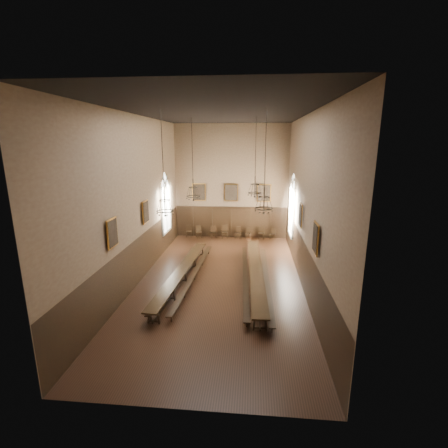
# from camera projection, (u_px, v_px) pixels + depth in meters

# --- Properties ---
(floor) EXTENTS (9.00, 18.00, 0.02)m
(floor) POSITION_uv_depth(u_px,v_px,m) (220.00, 282.00, 18.12)
(floor) COLOR black
(floor) RESTS_ON ground
(ceiling) EXTENTS (9.00, 18.00, 0.02)m
(ceiling) POSITION_uv_depth(u_px,v_px,m) (219.00, 112.00, 15.93)
(ceiling) COLOR black
(ceiling) RESTS_ON ground
(wall_back) EXTENTS (9.00, 0.02, 9.00)m
(wall_back) POSITION_uv_depth(u_px,v_px,m) (231.00, 182.00, 25.73)
(wall_back) COLOR #78634A
(wall_back) RESTS_ON ground
(wall_front) EXTENTS (9.00, 0.02, 9.00)m
(wall_front) POSITION_uv_depth(u_px,v_px,m) (183.00, 265.00, 8.32)
(wall_front) COLOR #78634A
(wall_front) RESTS_ON ground
(wall_left) EXTENTS (0.02, 18.00, 9.00)m
(wall_left) POSITION_uv_depth(u_px,v_px,m) (136.00, 201.00, 17.42)
(wall_left) COLOR #78634A
(wall_left) RESTS_ON ground
(wall_right) EXTENTS (0.02, 18.00, 9.00)m
(wall_right) POSITION_uv_depth(u_px,v_px,m) (307.00, 204.00, 16.63)
(wall_right) COLOR #78634A
(wall_right) RESTS_ON ground
(wainscot_panelling) EXTENTS (9.00, 18.00, 2.50)m
(wainscot_panelling) POSITION_uv_depth(u_px,v_px,m) (220.00, 261.00, 17.82)
(wainscot_panelling) COLOR black
(wainscot_panelling) RESTS_ON floor
(table_left) EXTENTS (1.30, 9.65, 0.75)m
(table_left) POSITION_uv_depth(u_px,v_px,m) (182.00, 276.00, 17.99)
(table_left) COLOR black
(table_left) RESTS_ON floor
(table_right) EXTENTS (1.10, 10.50, 0.82)m
(table_right) POSITION_uv_depth(u_px,v_px,m) (256.00, 276.00, 17.89)
(table_right) COLOR black
(table_right) RESTS_ON floor
(bench_left_outer) EXTENTS (0.53, 9.48, 0.43)m
(bench_left_outer) POSITION_uv_depth(u_px,v_px,m) (176.00, 275.00, 18.31)
(bench_left_outer) COLOR black
(bench_left_outer) RESTS_ON floor
(bench_left_inner) EXTENTS (0.72, 9.70, 0.44)m
(bench_left_inner) POSITION_uv_depth(u_px,v_px,m) (194.00, 275.00, 18.32)
(bench_left_inner) COLOR black
(bench_left_inner) RESTS_ON floor
(bench_right_inner) EXTENTS (0.68, 9.81, 0.44)m
(bench_right_inner) POSITION_uv_depth(u_px,v_px,m) (245.00, 278.00, 17.98)
(bench_right_inner) COLOR black
(bench_right_inner) RESTS_ON floor
(bench_right_outer) EXTENTS (0.43, 9.81, 0.44)m
(bench_right_outer) POSITION_uv_depth(u_px,v_px,m) (266.00, 281.00, 17.57)
(bench_right_outer) COLOR black
(bench_right_outer) RESTS_ON floor
(chair_0) EXTENTS (0.50, 0.50, 1.00)m
(chair_0) POSITION_uv_depth(u_px,v_px,m) (189.00, 234.00, 26.63)
(chair_0) COLOR black
(chair_0) RESTS_ON floor
(chair_1) EXTENTS (0.56, 0.56, 0.99)m
(chair_1) POSITION_uv_depth(u_px,v_px,m) (199.00, 234.00, 26.48)
(chair_1) COLOR black
(chair_1) RESTS_ON floor
(chair_2) EXTENTS (0.53, 0.53, 0.97)m
(chair_2) POSITION_uv_depth(u_px,v_px,m) (214.00, 234.00, 26.43)
(chair_2) COLOR black
(chair_2) RESTS_ON floor
(chair_3) EXTENTS (0.52, 0.52, 1.04)m
(chair_3) POSITION_uv_depth(u_px,v_px,m) (225.00, 234.00, 26.37)
(chair_3) COLOR black
(chair_3) RESTS_ON floor
(chair_4) EXTENTS (0.50, 0.50, 0.97)m
(chair_4) POSITION_uv_depth(u_px,v_px,m) (238.00, 235.00, 26.23)
(chair_4) COLOR black
(chair_4) RESTS_ON floor
(chair_5) EXTENTS (0.39, 0.39, 0.87)m
(chair_5) POSITION_uv_depth(u_px,v_px,m) (248.00, 235.00, 26.25)
(chair_5) COLOR black
(chair_5) RESTS_ON floor
(chair_6) EXTENTS (0.51, 0.51, 1.04)m
(chair_6) POSITION_uv_depth(u_px,v_px,m) (261.00, 235.00, 26.05)
(chair_6) COLOR black
(chair_6) RESTS_ON floor
(chair_7) EXTENTS (0.50, 0.50, 0.91)m
(chair_7) POSITION_uv_depth(u_px,v_px,m) (273.00, 236.00, 26.02)
(chair_7) COLOR black
(chair_7) RESTS_ON floor
(chandelier_back_left) EXTENTS (0.86, 0.86, 4.81)m
(chandelier_back_left) POSITION_uv_depth(u_px,v_px,m) (193.00, 191.00, 19.89)
(chandelier_back_left) COLOR black
(chandelier_back_left) RESTS_ON ceiling
(chandelier_back_right) EXTENTS (0.81, 0.81, 4.51)m
(chandelier_back_right) POSITION_uv_depth(u_px,v_px,m) (255.00, 188.00, 19.30)
(chandelier_back_right) COLOR black
(chandelier_back_right) RESTS_ON ceiling
(chandelier_front_left) EXTENTS (0.76, 0.76, 4.54)m
(chandelier_front_left) POSITION_uv_depth(u_px,v_px,m) (165.00, 204.00, 14.35)
(chandelier_front_left) COLOR black
(chandelier_front_left) RESTS_ON ceiling
(chandelier_front_right) EXTENTS (0.81, 0.81, 4.52)m
(chandelier_front_right) POSITION_uv_depth(u_px,v_px,m) (264.00, 202.00, 14.75)
(chandelier_front_right) COLOR black
(chandelier_front_right) RESTS_ON ceiling
(portrait_back_0) EXTENTS (1.10, 0.12, 1.40)m
(portrait_back_0) POSITION_uv_depth(u_px,v_px,m) (199.00, 192.00, 26.02)
(portrait_back_0) COLOR #B4792B
(portrait_back_0) RESTS_ON wall_back
(portrait_back_1) EXTENTS (1.10, 0.12, 1.40)m
(portrait_back_1) POSITION_uv_depth(u_px,v_px,m) (231.00, 193.00, 25.80)
(portrait_back_1) COLOR #B4792B
(portrait_back_1) RESTS_ON wall_back
(portrait_back_2) EXTENTS (1.10, 0.12, 1.40)m
(portrait_back_2) POSITION_uv_depth(u_px,v_px,m) (264.00, 193.00, 25.57)
(portrait_back_2) COLOR #B4792B
(portrait_back_2) RESTS_ON wall_back
(portrait_left_0) EXTENTS (0.12, 1.00, 1.30)m
(portrait_left_0) POSITION_uv_depth(u_px,v_px,m) (146.00, 212.00, 18.57)
(portrait_left_0) COLOR #B4792B
(portrait_left_0) RESTS_ON wall_left
(portrait_left_1) EXTENTS (0.12, 1.00, 1.30)m
(portrait_left_1) POSITION_uv_depth(u_px,v_px,m) (112.00, 233.00, 14.22)
(portrait_left_1) COLOR #B4792B
(portrait_left_1) RESTS_ON wall_left
(portrait_right_0) EXTENTS (0.12, 1.00, 1.30)m
(portrait_right_0) POSITION_uv_depth(u_px,v_px,m) (301.00, 215.00, 17.80)
(portrait_right_0) COLOR #B4792B
(portrait_right_0) RESTS_ON wall_right
(portrait_right_1) EXTENTS (0.12, 1.00, 1.30)m
(portrait_right_1) POSITION_uv_depth(u_px,v_px,m) (316.00, 238.00, 13.45)
(portrait_right_1) COLOR #B4792B
(portrait_right_1) RESTS_ON wall_right
(window_right) EXTENTS (0.20, 2.20, 4.60)m
(window_right) POSITION_uv_depth(u_px,v_px,m) (292.00, 205.00, 22.22)
(window_right) COLOR white
(window_right) RESTS_ON wall_right
(window_left) EXTENTS (0.20, 2.20, 4.60)m
(window_left) POSITION_uv_depth(u_px,v_px,m) (166.00, 203.00, 22.99)
(window_left) COLOR white
(window_left) RESTS_ON wall_left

